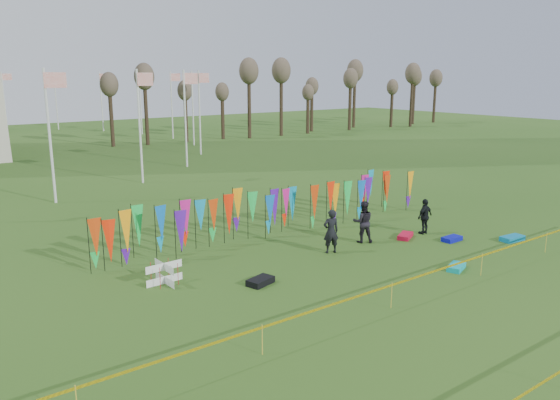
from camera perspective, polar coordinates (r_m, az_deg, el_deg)
ground at (r=21.34m, az=11.50°, el=-8.21°), size 160.00×160.00×0.00m
banner_row at (r=26.53m, az=-0.21°, el=-0.57°), size 18.64×0.64×2.28m
caution_tape_near at (r=19.86m, az=14.92°, el=-7.61°), size 26.00×0.02×0.90m
tree_line at (r=74.00m, az=3.03°, el=11.84°), size 53.92×1.92×7.84m
box_kite at (r=20.86m, az=-11.99°, el=-7.51°), size 0.75×0.75×0.83m
person_left at (r=23.82m, az=5.35°, el=-3.28°), size 0.84×0.72×1.95m
person_mid at (r=25.49m, az=8.67°, el=-2.26°), size 1.12×1.02×1.96m
person_right at (r=27.50m, az=14.89°, el=-1.67°), size 1.06×0.65×1.75m
kite_bag_turquoise at (r=23.08m, az=17.94°, el=-6.69°), size 1.13×0.84×0.20m
kite_bag_blue at (r=26.87m, az=17.52°, el=-3.88°), size 1.00×0.54×0.21m
kite_bag_red at (r=26.75m, az=12.96°, el=-3.67°), size 1.24×0.98×0.21m
kite_bag_black at (r=20.51m, az=-2.06°, el=-8.47°), size 1.15×0.85×0.24m
kite_bag_teal at (r=27.89m, az=23.10°, el=-3.70°), size 1.23×0.68×0.23m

